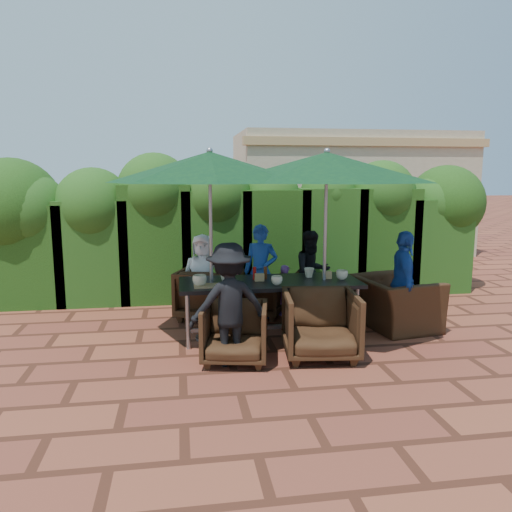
{
  "coord_description": "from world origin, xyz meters",
  "views": [
    {
      "loc": [
        -1.11,
        -6.25,
        2.14
      ],
      "look_at": [
        -0.08,
        0.4,
        1.02
      ],
      "focal_mm": 35.0,
      "sensor_mm": 36.0,
      "label": 1
    }
  ],
  "objects": [
    {
      "name": "ground",
      "position": [
        0.0,
        0.0,
        0.0
      ],
      "size": [
        80.0,
        80.0,
        0.0
      ],
      "primitive_type": "plane",
      "color": "brown",
      "rests_on": "ground"
    },
    {
      "name": "dining_table",
      "position": [
        0.05,
        0.04,
        0.68
      ],
      "size": [
        2.36,
        0.9,
        0.75
      ],
      "color": "black",
      "rests_on": "ground"
    },
    {
      "name": "umbrella_left",
      "position": [
        -0.72,
        0.06,
        2.21
      ],
      "size": [
        2.55,
        2.55,
        2.46
      ],
      "color": "gray",
      "rests_on": "ground"
    },
    {
      "name": "umbrella_right",
      "position": [
        0.77,
        -0.01,
        2.21
      ],
      "size": [
        2.82,
        2.82,
        2.46
      ],
      "color": "gray",
      "rests_on": "ground"
    },
    {
      "name": "chair_far_left",
      "position": [
        -0.72,
        1.01,
        0.42
      ],
      "size": [
        1.04,
        1.01,
        0.83
      ],
      "primitive_type": "imported",
      "rotation": [
        0.0,
        0.0,
        2.76
      ],
      "color": "black",
      "rests_on": "ground"
    },
    {
      "name": "chair_far_mid",
      "position": [
        0.05,
        1.04,
        0.37
      ],
      "size": [
        0.92,
        0.89,
        0.74
      ],
      "primitive_type": "imported",
      "rotation": [
        0.0,
        0.0,
        2.75
      ],
      "color": "black",
      "rests_on": "ground"
    },
    {
      "name": "chair_far_right",
      "position": [
        0.99,
        0.98,
        0.37
      ],
      "size": [
        0.93,
        0.91,
        0.74
      ],
      "primitive_type": "imported",
      "rotation": [
        0.0,
        0.0,
        2.72
      ],
      "color": "black",
      "rests_on": "ground"
    },
    {
      "name": "chair_near_left",
      "position": [
        -0.51,
        -0.8,
        0.38
      ],
      "size": [
        0.85,
        0.81,
        0.75
      ],
      "primitive_type": "imported",
      "rotation": [
        0.0,
        0.0,
        -0.19
      ],
      "color": "black",
      "rests_on": "ground"
    },
    {
      "name": "chair_near_right",
      "position": [
        0.5,
        -0.81,
        0.43
      ],
      "size": [
        0.93,
        0.88,
        0.87
      ],
      "primitive_type": "imported",
      "rotation": [
        0.0,
        0.0,
        -0.12
      ],
      "color": "black",
      "rests_on": "ground"
    },
    {
      "name": "chair_end_right",
      "position": [
        1.84,
        0.13,
        0.48
      ],
      "size": [
        0.88,
        1.19,
        0.95
      ],
      "primitive_type": "imported",
      "rotation": [
        0.0,
        0.0,
        1.73
      ],
      "color": "black",
      "rests_on": "ground"
    },
    {
      "name": "adult_far_left",
      "position": [
        -0.78,
        1.05,
        0.63
      ],
      "size": [
        0.69,
        0.51,
        1.26
      ],
      "primitive_type": "imported",
      "rotation": [
        0.0,
        0.0,
        -0.24
      ],
      "color": "white",
      "rests_on": "ground"
    },
    {
      "name": "adult_far_mid",
      "position": [
        0.07,
        0.94,
        0.7
      ],
      "size": [
        0.62,
        0.57,
        1.4
      ],
      "primitive_type": "imported",
      "rotation": [
        0.0,
        0.0,
        -0.38
      ],
      "color": "#1E4BA6",
      "rests_on": "ground"
    },
    {
      "name": "adult_far_right",
      "position": [
        0.89,
        1.06,
        0.64
      ],
      "size": [
        0.69,
        0.53,
        1.28
      ],
      "primitive_type": "imported",
      "rotation": [
        0.0,
        0.0,
        0.28
      ],
      "color": "black",
      "rests_on": "ground"
    },
    {
      "name": "adult_near_left",
      "position": [
        -0.58,
        -0.85,
        0.69
      ],
      "size": [
        0.94,
        0.54,
        1.39
      ],
      "primitive_type": "imported",
      "rotation": [
        0.0,
        0.0,
        3.3
      ],
      "color": "black",
      "rests_on": "ground"
    },
    {
      "name": "adult_end_right",
      "position": [
        1.86,
        -0.05,
        0.69
      ],
      "size": [
        0.59,
        0.89,
        1.39
      ],
      "primitive_type": "imported",
      "rotation": [
        0.0,
        0.0,
        1.33
      ],
      "color": "#1E4BA6",
      "rests_on": "ground"
    },
    {
      "name": "child_left",
      "position": [
        -0.36,
        1.0,
        0.41
      ],
      "size": [
        0.32,
        0.27,
        0.83
      ],
      "primitive_type": "imported",
      "rotation": [
        0.0,
        0.0,
        -0.11
      ],
      "color": "#E3508F",
      "rests_on": "ground"
    },
    {
      "name": "child_right",
      "position": [
        0.47,
        0.99,
        0.39
      ],
      "size": [
        0.29,
        0.25,
        0.77
      ],
      "primitive_type": "imported",
      "rotation": [
        0.0,
        0.0,
        0.08
      ],
      "color": "purple",
      "rests_on": "ground"
    },
    {
      "name": "pedestrian_a",
      "position": [
        1.83,
        4.26,
        0.91
      ],
      "size": [
        1.77,
        0.85,
        1.82
      ],
      "primitive_type": "imported",
      "rotation": [
        0.0,
        0.0,
        2.99
      ],
      "color": "#23822B",
      "rests_on": "ground"
    },
    {
      "name": "pedestrian_b",
      "position": [
        2.65,
        4.44,
        0.77
      ],
      "size": [
        0.85,
        0.66,
        1.55
      ],
      "primitive_type": "imported",
      "rotation": [
        0.0,
        0.0,
        3.46
      ],
      "color": "#E3508F",
      "rests_on": "ground"
    },
    {
      "name": "pedestrian_c",
      "position": [
        3.17,
        4.42,
        0.86
      ],
      "size": [
        1.2,
        1.03,
        1.72
      ],
      "primitive_type": "imported",
      "rotation": [
        0.0,
        0.0,
        2.55
      ],
      "color": "gray",
      "rests_on": "ground"
    },
    {
      "name": "cup_a",
      "position": [
        -0.88,
        -0.13,
        0.82
      ],
      "size": [
        0.18,
        0.18,
        0.14
      ],
      "primitive_type": "imported",
      "color": "beige",
      "rests_on": "dining_table"
    },
    {
      "name": "cup_b",
      "position": [
        -0.54,
        0.15,
        0.81
      ],
      "size": [
        0.13,
        0.13,
        0.12
      ],
      "primitive_type": "imported",
      "color": "beige",
      "rests_on": "dining_table"
    },
    {
      "name": "cup_c",
      "position": [
        0.09,
        -0.21,
        0.81
      ],
      "size": [
        0.14,
        0.14,
        0.11
      ],
      "primitive_type": "imported",
      "color": "beige",
      "rests_on": "dining_table"
    },
    {
      "name": "cup_d",
      "position": [
        0.61,
        0.18,
        0.81
      ],
      "size": [
        0.14,
        0.14,
        0.13
      ],
      "primitive_type": "imported",
      "color": "beige",
      "rests_on": "dining_table"
    },
    {
      "name": "cup_e",
      "position": [
        1.01,
        -0.03,
        0.81
      ],
      "size": [
        0.16,
        0.16,
        0.13
      ],
      "primitive_type": "imported",
      "color": "beige",
      "rests_on": "dining_table"
    },
    {
      "name": "ketchup_bottle",
      "position": [
        -0.14,
        0.14,
        0.83
      ],
      "size": [
        0.04,
        0.04,
        0.17
      ],
      "primitive_type": "cylinder",
      "color": "#B20C0A",
      "rests_on": "dining_table"
    },
    {
      "name": "sauce_bottle",
      "position": [
        0.01,
        0.15,
        0.83
      ],
      "size": [
        0.04,
        0.04,
        0.17
      ],
      "primitive_type": "cylinder",
      "color": "#4C230C",
      "rests_on": "dining_table"
    },
    {
      "name": "serving_tray",
      "position": [
        -0.77,
        -0.17,
        0.76
      ],
      "size": [
        0.35,
        0.25,
        0.02
      ],
      "primitive_type": "cube",
      "color": "#A67E50",
      "rests_on": "dining_table"
    },
    {
      "name": "number_block_left",
      "position": [
        -0.09,
        0.04,
        0.8
      ],
      "size": [
        0.12,
        0.06,
        0.1
      ],
      "primitive_type": "cube",
      "color": "tan",
      "rests_on": "dining_table"
    },
    {
      "name": "number_block_right",
      "position": [
        0.83,
        0.05,
        0.8
      ],
      "size": [
        0.12,
        0.06,
        0.1
      ],
      "primitive_type": "cube",
      "color": "tan",
      "rests_on": "dining_table"
    },
    {
      "name": "hedge_wall",
      "position": [
        -0.3,
        2.32,
        1.33
      ],
      "size": [
        9.1,
        1.6,
        2.49
      ],
      "color": "#19330D",
      "rests_on": "ground"
    },
    {
      "name": "building",
      "position": [
        3.5,
        6.99,
        1.61
      ],
      "size": [
        6.2,
        3.08,
        3.2
      ],
      "color": "#BFAE8E",
      "rests_on": "ground"
    }
  ]
}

